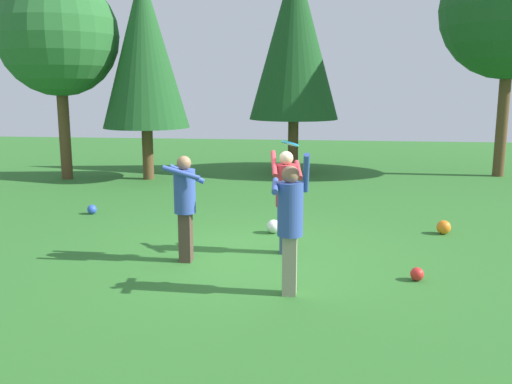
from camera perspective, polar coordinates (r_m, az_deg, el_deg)
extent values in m
plane|color=#2D6B28|center=(9.22, -0.42, -6.58)|extent=(40.00, 40.00, 0.00)
cube|color=gray|center=(7.50, 3.46, -7.47)|extent=(0.19, 0.22, 0.82)
cylinder|color=#334C9E|center=(7.29, 3.53, -1.77)|extent=(0.34, 0.34, 0.71)
sphere|color=#8C6647|center=(7.21, 3.57, 1.80)|extent=(0.23, 0.23, 0.23)
cylinder|color=#334C9E|center=(7.23, 1.97, 0.63)|extent=(0.12, 0.61, 0.13)
cylinder|color=#334C9E|center=(7.21, 5.16, 1.94)|extent=(0.11, 0.39, 0.56)
cube|color=#38476B|center=(9.30, 3.05, -3.88)|extent=(0.19, 0.22, 0.80)
cylinder|color=#B72D38|center=(9.13, 3.10, 0.68)|extent=(0.34, 0.34, 0.70)
sphere|color=beige|center=(9.06, 3.13, 3.49)|extent=(0.23, 0.23, 0.23)
cylinder|color=#B72D38|center=(9.11, 4.37, 2.29)|extent=(0.17, 0.60, 0.26)
cylinder|color=#B72D38|center=(9.06, 1.86, 2.93)|extent=(0.17, 0.55, 0.38)
cube|color=#4C382D|center=(8.92, -7.21, -4.61)|extent=(0.19, 0.22, 0.79)
cylinder|color=#334C9E|center=(8.76, -7.32, 0.07)|extent=(0.34, 0.34, 0.69)
sphere|color=#8C6647|center=(8.69, -7.40, 2.96)|extent=(0.22, 0.22, 0.22)
cylinder|color=#334C9E|center=(8.91, -7.07, 1.83)|extent=(0.57, 0.09, 0.31)
cylinder|color=#334C9E|center=(8.51, -7.68, 1.94)|extent=(0.59, 0.09, 0.24)
cylinder|color=#2393D1|center=(8.43, 3.53, 4.97)|extent=(0.38, 0.38, 0.11)
sphere|color=orange|center=(11.10, 18.68, -3.44)|extent=(0.26, 0.26, 0.26)
sphere|color=blue|center=(12.67, -16.46, -1.72)|extent=(0.21, 0.21, 0.21)
sphere|color=red|center=(8.41, 16.18, -8.08)|extent=(0.20, 0.20, 0.20)
sphere|color=white|center=(10.59, 1.81, -3.55)|extent=(0.26, 0.26, 0.26)
cylinder|color=brown|center=(17.57, -19.06, 6.37)|extent=(0.33, 0.33, 3.14)
sphere|color=#28662D|center=(17.58, -19.60, 14.85)|extent=(3.45, 3.45, 3.45)
cylinder|color=brown|center=(18.67, 23.96, 7.22)|extent=(0.34, 0.34, 3.76)
sphere|color=#1E5123|center=(18.78, 24.72, 16.74)|extent=(4.13, 4.13, 4.13)
cylinder|color=brown|center=(16.87, -11.10, 6.03)|extent=(0.32, 0.32, 2.81)
cone|color=#1E5123|center=(16.85, -11.40, 14.14)|extent=(2.53, 2.53, 4.49)
cylinder|color=brown|center=(17.88, 3.85, 6.97)|extent=(0.33, 0.33, 3.12)
cone|color=#19471E|center=(17.90, 3.96, 15.47)|extent=(2.81, 2.81, 4.99)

